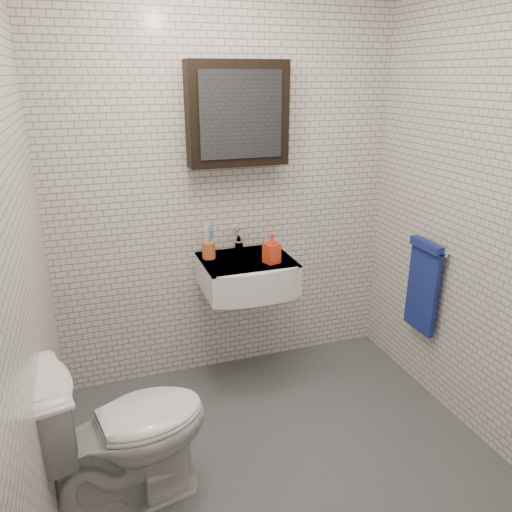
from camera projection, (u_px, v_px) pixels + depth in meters
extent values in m
cube|color=#4B4D53|center=(283.00, 456.00, 2.65)|extent=(2.20, 2.00, 0.01)
cube|color=silver|center=(227.00, 188.00, 3.12)|extent=(2.20, 0.02, 2.50)
cube|color=silver|center=(431.00, 339.00, 1.34)|extent=(2.20, 0.02, 2.50)
cube|color=silver|center=(21.00, 262.00, 1.89)|extent=(0.02, 2.00, 2.50)
cube|color=silver|center=(486.00, 213.00, 2.56)|extent=(0.02, 2.00, 2.50)
cube|color=white|center=(247.00, 274.00, 3.10)|extent=(0.55, 0.45, 0.20)
cylinder|color=silver|center=(246.00, 260.00, 3.09)|extent=(0.31, 0.31, 0.02)
cylinder|color=silver|center=(246.00, 258.00, 3.09)|extent=(0.04, 0.04, 0.01)
cube|color=white|center=(247.00, 260.00, 3.07)|extent=(0.55, 0.45, 0.01)
cylinder|color=silver|center=(239.00, 246.00, 3.20)|extent=(0.06, 0.06, 0.06)
cylinder|color=silver|center=(238.00, 237.00, 3.18)|extent=(0.03, 0.03, 0.08)
cylinder|color=silver|center=(241.00, 235.00, 3.12)|extent=(0.02, 0.12, 0.02)
cube|color=silver|center=(237.00, 228.00, 3.19)|extent=(0.02, 0.09, 0.01)
cube|color=black|center=(237.00, 114.00, 2.91)|extent=(0.60, 0.14, 0.60)
cube|color=#3F444C|center=(241.00, 115.00, 2.85)|extent=(0.49, 0.01, 0.49)
cylinder|color=silver|center=(430.00, 247.00, 2.96)|extent=(0.02, 0.30, 0.02)
cylinder|color=silver|center=(419.00, 241.00, 3.09)|extent=(0.04, 0.02, 0.02)
cylinder|color=silver|center=(447.00, 254.00, 2.86)|extent=(0.04, 0.02, 0.02)
cube|color=navy|center=(422.00, 289.00, 3.05)|extent=(0.03, 0.26, 0.54)
cube|color=navy|center=(427.00, 245.00, 2.95)|extent=(0.05, 0.26, 0.05)
cylinder|color=#C65931|center=(209.00, 250.00, 3.07)|extent=(0.11, 0.11, 0.10)
cylinder|color=white|center=(206.00, 241.00, 3.03)|extent=(0.02, 0.03, 0.19)
cylinder|color=#4072CF|center=(211.00, 242.00, 3.04)|extent=(0.02, 0.02, 0.17)
cylinder|color=white|center=(207.00, 238.00, 3.05)|extent=(0.02, 0.04, 0.20)
cylinder|color=#4072CF|center=(211.00, 240.00, 3.06)|extent=(0.03, 0.04, 0.18)
imported|color=orange|center=(272.00, 248.00, 2.97)|extent=(0.11, 0.11, 0.18)
imported|color=white|center=(123.00, 431.00, 2.26)|extent=(0.86, 0.59, 0.80)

